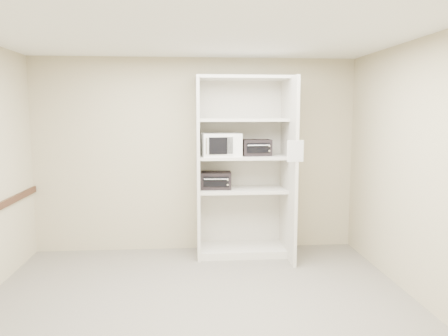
{
  "coord_description": "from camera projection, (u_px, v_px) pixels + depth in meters",
  "views": [
    {
      "loc": [
        -0.09,
        -4.13,
        1.94
      ],
      "look_at": [
        0.35,
        1.42,
        1.24
      ],
      "focal_mm": 35.0,
      "sensor_mm": 36.0,
      "label": 1
    }
  ],
  "objects": [
    {
      "name": "paper_sign",
      "position": [
        295.0,
        151.0,
        5.31
      ],
      "size": [
        0.2,
        0.02,
        0.26
      ],
      "primitive_type": "cube",
      "rotation": [
        0.0,
        0.0,
        0.09
      ],
      "color": "white",
      "rests_on": "shelving_unit"
    },
    {
      "name": "ceiling",
      "position": [
        198.0,
        30.0,
        4.0
      ],
      "size": [
        4.5,
        4.0,
        0.01
      ],
      "primitive_type": "cube",
      "color": "white"
    },
    {
      "name": "toaster_oven_upper",
      "position": [
        256.0,
        148.0,
        5.88
      ],
      "size": [
        0.39,
        0.29,
        0.22
      ],
      "primitive_type": "cube",
      "rotation": [
        0.0,
        0.0,
        0.03
      ],
      "color": "black",
      "rests_on": "shelving_unit"
    },
    {
      "name": "wall_front",
      "position": [
        209.0,
        232.0,
        2.19
      ],
      "size": [
        4.5,
        0.02,
        2.7
      ],
      "primitive_type": "cube",
      "color": "tan",
      "rests_on": "ground"
    },
    {
      "name": "shelving_unit",
      "position": [
        246.0,
        173.0,
        5.93
      ],
      "size": [
        1.24,
        0.92,
        2.42
      ],
      "color": "beige",
      "rests_on": "floor"
    },
    {
      "name": "toaster_oven_lower",
      "position": [
        216.0,
        180.0,
        5.92
      ],
      "size": [
        0.42,
        0.33,
        0.23
      ],
      "primitive_type": "cube",
      "rotation": [
        0.0,
        0.0,
        -0.06
      ],
      "color": "black",
      "rests_on": "shelving_unit"
    },
    {
      "name": "wall_back",
      "position": [
        196.0,
        155.0,
        6.15
      ],
      "size": [
        4.5,
        0.02,
        2.7
      ],
      "primitive_type": "cube",
      "color": "tan",
      "rests_on": "ground"
    },
    {
      "name": "wall_right",
      "position": [
        425.0,
        173.0,
        4.35
      ],
      "size": [
        0.02,
        4.0,
        2.7
      ],
      "primitive_type": "cube",
      "color": "tan",
      "rests_on": "ground"
    },
    {
      "name": "microwave",
      "position": [
        221.0,
        145.0,
        5.81
      ],
      "size": [
        0.54,
        0.44,
        0.3
      ],
      "primitive_type": "cube",
      "rotation": [
        0.0,
        0.0,
        0.1
      ],
      "color": "white",
      "rests_on": "shelving_unit"
    },
    {
      "name": "floor",
      "position": [
        200.0,
        309.0,
        4.34
      ],
      "size": [
        4.5,
        4.0,
        0.01
      ],
      "primitive_type": "cube",
      "color": "slate",
      "rests_on": "ground"
    }
  ]
}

